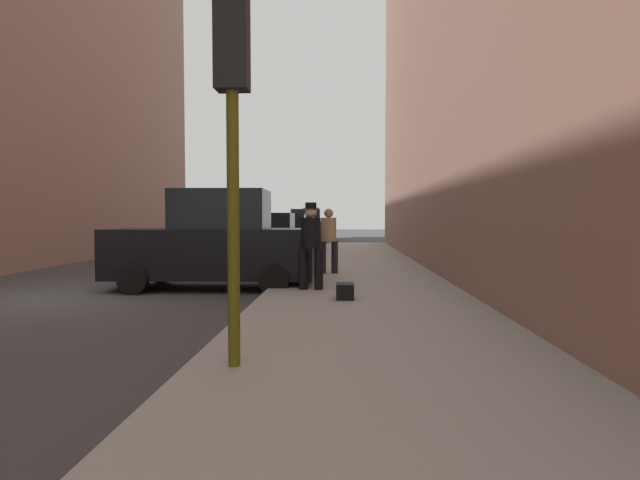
% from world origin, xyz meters
% --- Properties ---
extents(ground_plane, '(120.00, 120.00, 0.00)m').
position_xyz_m(ground_plane, '(0.00, 0.00, 0.00)').
color(ground_plane, '#38383A').
extents(sidewalk, '(4.00, 40.00, 0.15)m').
position_xyz_m(sidewalk, '(6.00, 0.00, 0.07)').
color(sidewalk, gray).
rests_on(sidewalk, ground_plane).
extents(parked_black_suv, '(4.65, 2.16, 2.25)m').
position_xyz_m(parked_black_suv, '(2.65, 1.47, 1.03)').
color(parked_black_suv, black).
rests_on(parked_black_suv, ground_plane).
extents(parked_gray_coupe, '(4.22, 2.09, 1.79)m').
position_xyz_m(parked_gray_coupe, '(2.65, 7.94, 0.85)').
color(parked_gray_coupe, slate).
rests_on(parked_gray_coupe, ground_plane).
extents(parked_dark_green_sedan, '(4.24, 2.14, 1.79)m').
position_xyz_m(parked_dark_green_sedan, '(2.65, 13.64, 0.85)').
color(parked_dark_green_sedan, '#193828').
rests_on(parked_dark_green_sedan, ground_plane).
extents(parked_red_hatchback, '(4.23, 2.11, 1.79)m').
position_xyz_m(parked_red_hatchback, '(2.65, 19.59, 0.85)').
color(parked_red_hatchback, '#B2191E').
rests_on(parked_red_hatchback, ground_plane).
extents(parked_bronze_suv, '(4.65, 2.17, 2.25)m').
position_xyz_m(parked_bronze_suv, '(2.65, 26.36, 1.03)').
color(parked_bronze_suv, brown).
rests_on(parked_bronze_suv, ground_plane).
extents(fire_hydrant, '(0.42, 0.22, 0.70)m').
position_xyz_m(fire_hydrant, '(4.45, 7.81, 0.50)').
color(fire_hydrant, red).
rests_on(fire_hydrant, sidewalk).
extents(traffic_light, '(0.32, 0.32, 3.60)m').
position_xyz_m(traffic_light, '(4.50, -4.91, 2.76)').
color(traffic_light, '#514C0F').
rests_on(traffic_light, sidewalk).
extents(pedestrian_in_tan_coat, '(0.52, 0.46, 1.71)m').
position_xyz_m(pedestrian_in_tan_coat, '(5.18, 3.40, 1.10)').
color(pedestrian_in_tan_coat, black).
rests_on(pedestrian_in_tan_coat, sidewalk).
extents(pedestrian_with_fedora, '(0.50, 0.40, 1.78)m').
position_xyz_m(pedestrian_with_fedora, '(4.91, 0.38, 1.14)').
color(pedestrian_with_fedora, black).
rests_on(pedestrian_with_fedora, sidewalk).
extents(duffel_bag, '(0.32, 0.44, 0.28)m').
position_xyz_m(duffel_bag, '(5.60, -0.78, 0.29)').
color(duffel_bag, black).
rests_on(duffel_bag, sidewalk).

